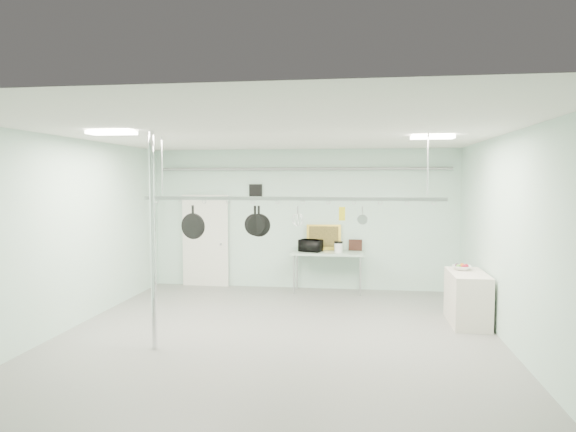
# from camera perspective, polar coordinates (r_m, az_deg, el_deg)

# --- Properties ---
(floor) EXTENTS (8.00, 8.00, 0.00)m
(floor) POSITION_cam_1_polar(r_m,az_deg,el_deg) (8.19, -1.48, -13.70)
(floor) COLOR gray
(floor) RESTS_ON ground
(ceiling) EXTENTS (7.00, 8.00, 0.02)m
(ceiling) POSITION_cam_1_polar(r_m,az_deg,el_deg) (7.83, -1.52, 9.14)
(ceiling) COLOR silver
(ceiling) RESTS_ON back_wall
(back_wall) EXTENTS (7.00, 0.02, 3.20)m
(back_wall) POSITION_cam_1_polar(r_m,az_deg,el_deg) (11.79, 1.66, -0.34)
(back_wall) COLOR #AFD2BF
(back_wall) RESTS_ON floor
(right_wall) EXTENTS (0.02, 8.00, 3.20)m
(right_wall) POSITION_cam_1_polar(r_m,az_deg,el_deg) (8.06, 23.83, -2.67)
(right_wall) COLOR #AFD2BF
(right_wall) RESTS_ON floor
(door) EXTENTS (1.10, 0.10, 2.20)m
(door) POSITION_cam_1_polar(r_m,az_deg,el_deg) (12.26, -9.13, -2.81)
(door) COLOR silver
(door) RESTS_ON floor
(wall_vent) EXTENTS (0.30, 0.04, 0.30)m
(wall_vent) POSITION_cam_1_polar(r_m,az_deg,el_deg) (11.91, -3.62, 2.82)
(wall_vent) COLOR black
(wall_vent) RESTS_ON back_wall
(conduit_pipe) EXTENTS (6.60, 0.07, 0.07)m
(conduit_pipe) POSITION_cam_1_polar(r_m,az_deg,el_deg) (11.67, 1.63, 5.26)
(conduit_pipe) COLOR gray
(conduit_pipe) RESTS_ON back_wall
(chrome_pole) EXTENTS (0.08, 0.08, 3.20)m
(chrome_pole) POSITION_cam_1_polar(r_m,az_deg,el_deg) (7.74, -14.77, -2.72)
(chrome_pole) COLOR silver
(chrome_pole) RESTS_ON floor
(prep_table) EXTENTS (1.60, 0.70, 0.91)m
(prep_table) POSITION_cam_1_polar(r_m,az_deg,el_deg) (11.44, 4.44, -4.36)
(prep_table) COLOR #AECDB6
(prep_table) RESTS_ON floor
(side_cabinet) EXTENTS (0.60, 1.20, 0.90)m
(side_cabinet) POSITION_cam_1_polar(r_m,az_deg,el_deg) (9.51, 19.30, -8.62)
(side_cabinet) COLOR beige
(side_cabinet) RESTS_ON floor
(pot_rack) EXTENTS (4.80, 0.06, 1.00)m
(pot_rack) POSITION_cam_1_polar(r_m,az_deg,el_deg) (8.07, 0.24, 2.16)
(pot_rack) COLOR #B7B7BC
(pot_rack) RESTS_ON ceiling
(light_panel_left) EXTENTS (0.65, 0.30, 0.05)m
(light_panel_left) POSITION_cam_1_polar(r_m,az_deg,el_deg) (7.75, -19.00, 8.76)
(light_panel_left) COLOR white
(light_panel_left) RESTS_ON ceiling
(light_panel_right) EXTENTS (0.65, 0.30, 0.05)m
(light_panel_right) POSITION_cam_1_polar(r_m,az_deg,el_deg) (8.40, 15.74, 8.43)
(light_panel_right) COLOR white
(light_panel_right) RESTS_ON ceiling
(microwave) EXTENTS (0.56, 0.47, 0.27)m
(microwave) POSITION_cam_1_polar(r_m,az_deg,el_deg) (11.44, 2.55, -3.31)
(microwave) COLOR black
(microwave) RESTS_ON prep_table
(coffee_canister) EXTENTS (0.24, 0.24, 0.21)m
(coffee_canister) POSITION_cam_1_polar(r_m,az_deg,el_deg) (11.35, 5.62, -3.53)
(coffee_canister) COLOR silver
(coffee_canister) RESTS_ON prep_table
(painting_large) EXTENTS (0.79, 0.19, 0.58)m
(painting_large) POSITION_cam_1_polar(r_m,az_deg,el_deg) (11.69, 3.99, -2.38)
(painting_large) COLOR gold
(painting_large) RESTS_ON prep_table
(painting_small) EXTENTS (0.30, 0.10, 0.25)m
(painting_small) POSITION_cam_1_polar(r_m,az_deg,el_deg) (11.69, 7.49, -3.22)
(painting_small) COLOR black
(painting_small) RESTS_ON prep_table
(fruit_bowl) EXTENTS (0.39, 0.39, 0.08)m
(fruit_bowl) POSITION_cam_1_polar(r_m,az_deg,el_deg) (9.64, 18.73, -5.47)
(fruit_bowl) COLOR silver
(fruit_bowl) RESTS_ON side_cabinet
(skillet_left) EXTENTS (0.42, 0.13, 0.56)m
(skillet_left) POSITION_cam_1_polar(r_m,az_deg,el_deg) (8.46, -10.52, -0.70)
(skillet_left) COLOR black
(skillet_left) RESTS_ON pot_rack
(skillet_mid) EXTENTS (0.37, 0.09, 0.49)m
(skillet_mid) POSITION_cam_1_polar(r_m,az_deg,el_deg) (8.18, -3.26, -0.57)
(skillet_mid) COLOR black
(skillet_mid) RESTS_ON pot_rack
(skillet_right) EXTENTS (0.36, 0.10, 0.49)m
(skillet_right) POSITION_cam_1_polar(r_m,az_deg,el_deg) (8.19, -3.68, -0.56)
(skillet_right) COLOR black
(skillet_right) RESTS_ON pot_rack
(whisk) EXTENTS (0.24, 0.24, 0.34)m
(whisk) POSITION_cam_1_polar(r_m,az_deg,el_deg) (8.07, 1.09, -0.09)
(whisk) COLOR #ABABAF
(whisk) RESTS_ON pot_rack
(grater) EXTENTS (0.10, 0.05, 0.23)m
(grater) POSITION_cam_1_polar(r_m,az_deg,el_deg) (8.02, 6.02, 0.26)
(grater) COLOR #CAD318
(grater) RESTS_ON pot_rack
(saucepan) EXTENTS (0.18, 0.12, 0.28)m
(saucepan) POSITION_cam_1_polar(r_m,az_deg,el_deg) (8.01, 8.27, 0.05)
(saucepan) COLOR #B1B0B5
(saucepan) RESTS_ON pot_rack
(fruit_cluster) EXTENTS (0.24, 0.24, 0.09)m
(fruit_cluster) POSITION_cam_1_polar(r_m,az_deg,el_deg) (9.63, 18.74, -5.23)
(fruit_cluster) COLOR maroon
(fruit_cluster) RESTS_ON fruit_bowl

